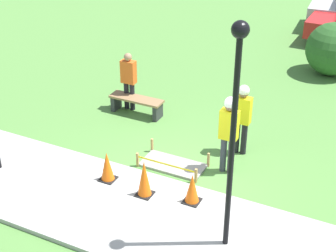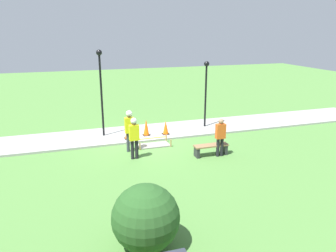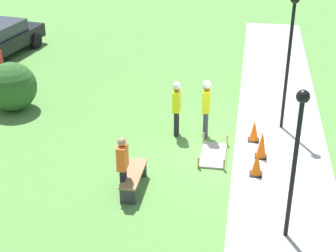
# 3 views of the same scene
# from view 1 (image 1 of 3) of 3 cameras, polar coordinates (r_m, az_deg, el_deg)

# --- Properties ---
(ground_plane) EXTENTS (60.00, 60.00, 0.00)m
(ground_plane) POSITION_cam_1_polar(r_m,az_deg,el_deg) (11.35, 0.73, -6.35)
(ground_plane) COLOR #51843D
(sidewalk) EXTENTS (28.00, 2.72, 0.10)m
(sidewalk) POSITION_cam_1_polar(r_m,az_deg,el_deg) (10.36, -2.58, -10.03)
(sidewalk) COLOR #9E9E99
(sidewalk) RESTS_ON ground_plane
(wet_concrete_patch) EXTENTS (1.51, 0.76, 0.35)m
(wet_concrete_patch) POSITION_cam_1_polar(r_m,az_deg,el_deg) (11.88, 0.55, -4.33)
(wet_concrete_patch) COLOR gray
(wet_concrete_patch) RESTS_ON ground_plane
(traffic_cone_near_patch) EXTENTS (0.34, 0.34, 0.69)m
(traffic_cone_near_patch) POSITION_cam_1_polar(r_m,az_deg,el_deg) (11.18, -6.75, -4.46)
(traffic_cone_near_patch) COLOR black
(traffic_cone_near_patch) RESTS_ON sidewalk
(traffic_cone_far_patch) EXTENTS (0.34, 0.34, 0.82)m
(traffic_cone_far_patch) POSITION_cam_1_polar(r_m,az_deg,el_deg) (10.62, -2.64, -5.84)
(traffic_cone_far_patch) COLOR black
(traffic_cone_far_patch) RESTS_ON sidewalk
(traffic_cone_sidewalk_edge) EXTENTS (0.34, 0.34, 0.66)m
(traffic_cone_sidewalk_edge) POSITION_cam_1_polar(r_m,az_deg,el_deg) (10.48, 2.70, -6.93)
(traffic_cone_sidewalk_edge) COLOR black
(traffic_cone_sidewalk_edge) RESTS_ON sidewalk
(park_bench) EXTENTS (1.50, 0.44, 0.49)m
(park_bench) POSITION_cam_1_polar(r_m,az_deg,el_deg) (14.01, -3.52, 2.57)
(park_bench) COLOR #2D2D33
(park_bench) RESTS_ON ground_plane
(worker_supervisor) EXTENTS (0.40, 0.26, 1.77)m
(worker_supervisor) POSITION_cam_1_polar(r_m,az_deg,el_deg) (12.01, 8.23, 1.38)
(worker_supervisor) COLOR black
(worker_supervisor) RESTS_ON ground_plane
(worker_assistant) EXTENTS (0.40, 0.27, 1.87)m
(worker_assistant) POSITION_cam_1_polar(r_m,az_deg,el_deg) (11.21, 6.76, -0.21)
(worker_assistant) COLOR #383D47
(worker_assistant) RESTS_ON ground_plane
(bystander_in_orange_shirt) EXTENTS (0.40, 0.22, 1.65)m
(bystander_in_orange_shirt) POSITION_cam_1_polar(r_m,az_deg,el_deg) (14.06, -4.38, 5.31)
(bystander_in_orange_shirt) COLOR black
(bystander_in_orange_shirt) RESTS_ON ground_plane
(lamppost_near) EXTENTS (0.28, 0.28, 4.21)m
(lamppost_near) POSITION_cam_1_polar(r_m,az_deg,el_deg) (8.21, 7.39, 1.62)
(lamppost_near) COLOR black
(lamppost_near) RESTS_ON sidewalk
(shrub_rounded_near) EXTENTS (1.68, 1.68, 1.68)m
(shrub_rounded_near) POSITION_cam_1_polar(r_m,az_deg,el_deg) (17.13, 17.77, 8.12)
(shrub_rounded_near) COLOR #285623
(shrub_rounded_near) RESTS_ON ground_plane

